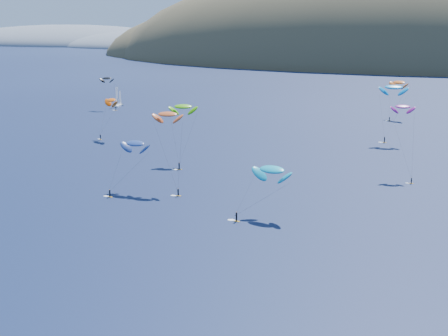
% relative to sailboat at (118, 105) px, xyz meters
% --- Properties ---
extents(island, '(730.00, 300.00, 210.00)m').
position_rel_sailboat_xyz_m(island, '(137.92, 349.71, -11.65)').
color(island, '#3D3526').
rests_on(island, ground).
extents(headland, '(460.00, 250.00, 60.00)m').
position_rel_sailboat_xyz_m(headland, '(-346.74, 537.43, -4.28)').
color(headland, slate).
rests_on(headland, ground).
extents(sailboat, '(8.94, 7.66, 10.84)m').
position_rel_sailboat_xyz_m(sailboat, '(0.00, 0.00, 0.00)').
color(sailboat, white).
rests_on(sailboat, ground).
extents(kitesurfer_1, '(8.66, 9.14, 16.00)m').
position_rel_sailboat_xyz_m(kitesurfer_1, '(35.53, -69.25, 12.82)').
color(kitesurfer_1, orange).
rests_on(kitesurfer_1, ground).
extents(kitesurfer_3, '(9.04, 14.27, 19.12)m').
position_rel_sailboat_xyz_m(kitesurfer_3, '(74.11, -94.37, 15.85)').
color(kitesurfer_3, orange).
rests_on(kitesurfer_3, ground).
extents(kitesurfer_4, '(9.87, 5.68, 21.84)m').
position_rel_sailboat_xyz_m(kitesurfer_4, '(131.43, -43.04, 18.22)').
color(kitesurfer_4, orange).
rests_on(kitesurfer_4, ground).
extents(kitesurfer_5, '(11.88, 10.87, 13.11)m').
position_rel_sailboat_xyz_m(kitesurfer_5, '(112.97, -136.10, 9.55)').
color(kitesurfer_5, orange).
rests_on(kitesurfer_5, ground).
extents(kitesurfer_6, '(8.05, 11.78, 20.88)m').
position_rel_sailboat_xyz_m(kitesurfer_6, '(137.43, -88.89, 18.12)').
color(kitesurfer_6, orange).
rests_on(kitesurfer_6, ground).
extents(kitesurfer_9, '(10.75, 10.42, 21.23)m').
position_rel_sailboat_xyz_m(kitesurfer_9, '(81.50, -121.89, 18.09)').
color(kitesurfer_9, orange).
rests_on(kitesurfer_9, ground).
extents(kitesurfer_10, '(8.77, 12.18, 14.22)m').
position_rel_sailboat_xyz_m(kitesurfer_10, '(74.41, -126.70, 10.96)').
color(kitesurfer_10, orange).
rests_on(kitesurfer_10, ground).
extents(kitesurfer_11, '(9.97, 14.86, 17.87)m').
position_rel_sailboat_xyz_m(kitesurfer_11, '(129.77, 9.98, 14.35)').
color(kitesurfer_11, orange).
rests_on(kitesurfer_11, ground).
extents(kitesurfer_12, '(10.17, 5.47, 16.28)m').
position_rel_sailboat_xyz_m(kitesurfer_12, '(-0.92, -8.12, 13.39)').
color(kitesurfer_12, orange).
rests_on(kitesurfer_12, ground).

